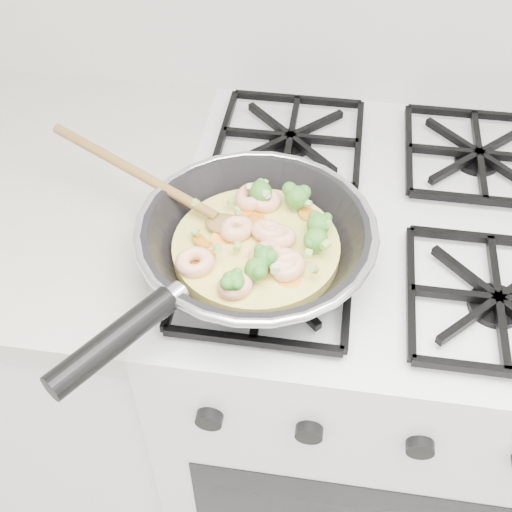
# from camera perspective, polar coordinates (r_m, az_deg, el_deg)

# --- Properties ---
(stove) EXTENTS (0.60, 0.60, 0.92)m
(stove) POSITION_cam_1_polar(r_m,az_deg,el_deg) (1.33, 8.03, -10.58)
(stove) COLOR white
(stove) RESTS_ON ground
(skillet) EXTENTS (0.47, 0.43, 0.09)m
(skillet) POSITION_cam_1_polar(r_m,az_deg,el_deg) (0.85, -0.21, 1.18)
(skillet) COLOR black
(skillet) RESTS_ON stove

